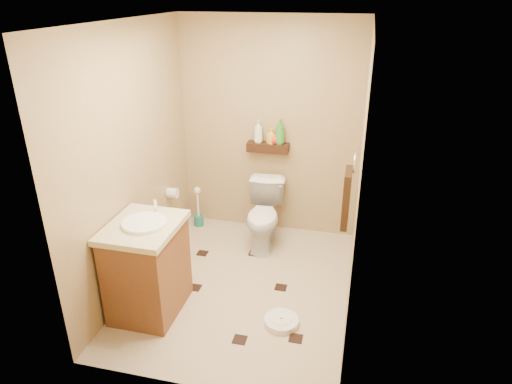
# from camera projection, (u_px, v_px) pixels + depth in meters

# --- Properties ---
(ground) EXTENTS (2.50, 2.50, 0.00)m
(ground) POSITION_uv_depth(u_px,v_px,m) (242.00, 286.00, 4.40)
(ground) COLOR #C6B291
(ground) RESTS_ON ground
(wall_back) EXTENTS (2.00, 0.04, 2.40)m
(wall_back) POSITION_uv_depth(u_px,v_px,m) (270.00, 130.00, 5.01)
(wall_back) COLOR tan
(wall_back) RESTS_ON ground
(wall_front) EXTENTS (2.00, 0.04, 2.40)m
(wall_front) POSITION_uv_depth(u_px,v_px,m) (186.00, 243.00, 2.79)
(wall_front) COLOR tan
(wall_front) RESTS_ON ground
(wall_left) EXTENTS (0.04, 2.50, 2.40)m
(wall_left) POSITION_uv_depth(u_px,v_px,m) (133.00, 161.00, 4.11)
(wall_left) COLOR tan
(wall_left) RESTS_ON ground
(wall_right) EXTENTS (0.04, 2.50, 2.40)m
(wall_right) POSITION_uv_depth(u_px,v_px,m) (359.00, 181.00, 3.69)
(wall_right) COLOR tan
(wall_right) RESTS_ON ground
(ceiling) EXTENTS (2.00, 2.50, 0.02)m
(ceiling) POSITION_uv_depth(u_px,v_px,m) (237.00, 21.00, 3.41)
(ceiling) COLOR white
(ceiling) RESTS_ON wall_back
(wall_shelf) EXTENTS (0.46, 0.14, 0.10)m
(wall_shelf) POSITION_uv_depth(u_px,v_px,m) (268.00, 147.00, 5.01)
(wall_shelf) COLOR #331B0D
(wall_shelf) RESTS_ON wall_back
(floor_accents) EXTENTS (1.29, 1.42, 0.01)m
(floor_accents) POSITION_uv_depth(u_px,v_px,m) (243.00, 289.00, 4.34)
(floor_accents) COLOR black
(floor_accents) RESTS_ON ground
(toilet) EXTENTS (0.46, 0.72, 0.70)m
(toilet) POSITION_uv_depth(u_px,v_px,m) (264.00, 215.00, 4.98)
(toilet) COLOR white
(toilet) RESTS_ON ground
(vanity) EXTENTS (0.58, 0.70, 0.98)m
(vanity) POSITION_uv_depth(u_px,v_px,m) (147.00, 267.00, 3.92)
(vanity) COLOR brown
(vanity) RESTS_ON ground
(bathroom_scale) EXTENTS (0.32, 0.32, 0.06)m
(bathroom_scale) POSITION_uv_depth(u_px,v_px,m) (281.00, 321.00, 3.89)
(bathroom_scale) COLOR white
(bathroom_scale) RESTS_ON ground
(toilet_brush) EXTENTS (0.11, 0.11, 0.50)m
(toilet_brush) POSITION_uv_depth(u_px,v_px,m) (198.00, 212.00, 5.44)
(toilet_brush) COLOR #1A6A69
(toilet_brush) RESTS_ON ground
(towel_ring) EXTENTS (0.12, 0.30, 0.76)m
(towel_ring) POSITION_uv_depth(u_px,v_px,m) (347.00, 196.00, 4.04)
(towel_ring) COLOR silver
(towel_ring) RESTS_ON wall_right
(toilet_paper) EXTENTS (0.12, 0.11, 0.12)m
(toilet_paper) POSITION_uv_depth(u_px,v_px,m) (172.00, 193.00, 4.92)
(toilet_paper) COLOR white
(toilet_paper) RESTS_ON wall_left
(bottle_a) EXTENTS (0.12, 0.12, 0.25)m
(bottle_a) POSITION_uv_depth(u_px,v_px,m) (258.00, 131.00, 4.96)
(bottle_a) COLOR silver
(bottle_a) RESTS_ON wall_shelf
(bottle_b) EXTENTS (0.11, 0.11, 0.17)m
(bottle_b) POSITION_uv_depth(u_px,v_px,m) (271.00, 136.00, 4.95)
(bottle_b) COLOR yellow
(bottle_b) RESTS_ON wall_shelf
(bottle_c) EXTENTS (0.11, 0.11, 0.13)m
(bottle_c) POSITION_uv_depth(u_px,v_px,m) (275.00, 138.00, 4.95)
(bottle_c) COLOR red
(bottle_c) RESTS_ON wall_shelf
(bottle_d) EXTENTS (0.13, 0.13, 0.27)m
(bottle_d) POSITION_uv_depth(u_px,v_px,m) (280.00, 132.00, 4.91)
(bottle_d) COLOR #31872D
(bottle_d) RESTS_ON wall_shelf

